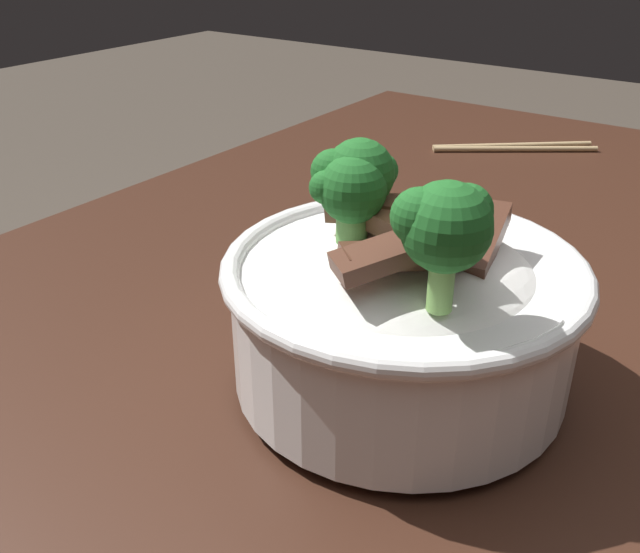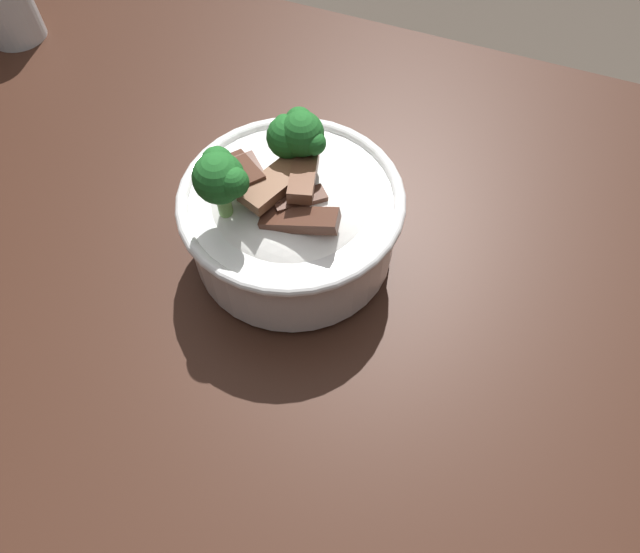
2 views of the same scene
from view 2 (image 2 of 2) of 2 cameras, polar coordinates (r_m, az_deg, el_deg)
The scene contains 4 objects.
ground at distance 1.33m, azimuth -3.06°, elevation -19.43°, with size 10.00×10.00×0.00m, color #4C4238.
dining_table at distance 0.65m, azimuth -5.89°, elevation -4.84°, with size 1.44×0.94×0.81m.
rice_bowl at distance 0.54m, azimuth -2.98°, elevation 6.46°, with size 0.21×0.21×0.16m.
drinking_glass at distance 0.94m, azimuth -29.29°, elevation 22.66°, with size 0.08×0.08×0.10m.
Camera 2 is at (0.18, -0.26, 1.29)m, focal length 31.48 mm.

